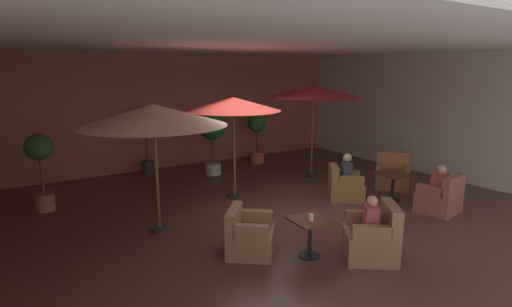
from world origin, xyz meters
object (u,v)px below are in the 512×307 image
Objects in this scene: armchair_front_right_north at (344,186)px; iced_drink_cup at (311,217)px; armchair_front_right_south at (392,175)px; armchair_front_left_east at (373,239)px; patio_umbrella_near_wall at (154,115)px; potted_tree_right_corner at (257,132)px; cafe_table_front_left at (310,228)px; cafe_table_front_right at (393,179)px; patio_umbrella_tall_red at (313,92)px; patron_by_window at (440,181)px; armchair_front_right_east at (441,198)px; potted_tree_mid_left at (212,131)px; potted_tree_mid_right at (40,161)px; potted_tree_left_corner at (146,128)px; patio_umbrella_center_beige at (234,105)px; armchair_front_left_north at (249,236)px; patron_with_friend at (371,216)px; patron_blue_shirt at (347,169)px.

iced_drink_cup is (-2.66, -1.92, 0.40)m from armchair_front_right_north.
armchair_front_right_south reaches higher than armchair_front_right_north.
armchair_front_left_east is 4.32m from patio_umbrella_near_wall.
cafe_table_front_left is at bearing -115.53° from potted_tree_right_corner.
cafe_table_front_right is at bearing 33.45° from armchair_front_left_east.
patio_umbrella_tall_red is 4.11m from patron_by_window.
armchair_front_right_east is at bearing -82.96° from potted_tree_right_corner.
potted_tree_mid_left is (-2.25, 1.75, -1.13)m from patio_umbrella_tall_red.
potted_tree_right_corner is at bearing 12.29° from potted_tree_mid_right.
potted_tree_left_corner reaches higher than iced_drink_cup.
potted_tree_mid_left is (0.52, 2.19, -0.93)m from patio_umbrella_center_beige.
potted_tree_right_corner reaches higher than armchair_front_left_north.
patron_by_window is (-0.70, -1.78, 0.37)m from armchair_front_right_south.
armchair_front_right_north is at bearing -108.57° from patio_umbrella_tall_red.
potted_tree_mid_right reaches higher than armchair_front_left_north.
potted_tree_mid_right is at bearing 124.96° from iced_drink_cup.
patio_umbrella_tall_red is 0.97× the size of patio_umbrella_near_wall.
patio_umbrella_center_beige is (0.52, 3.40, 1.74)m from cafe_table_front_left.
iced_drink_cup is (-0.04, -0.06, 0.22)m from cafe_table_front_left.
armchair_front_right_north is 4.77m from patio_umbrella_near_wall.
armchair_front_right_north is at bearing 19.66° from armchair_front_left_north.
armchair_front_left_north reaches higher than cafe_table_front_right.
armchair_front_right_east is 4.32m from patio_umbrella_tall_red.
iced_drink_cup is at bearing 147.89° from patron_with_friend.
patron_blue_shirt is at bearing -6.95° from patio_umbrella_near_wall.
cafe_table_front_left is at bearing -100.57° from potted_tree_mid_left.
potted_tree_mid_left is 3.07× the size of patron_with_friend.
armchair_front_left_north is 0.42× the size of patio_umbrella_tall_red.
armchair_front_right_south is 0.46× the size of patio_umbrella_center_beige.
patron_by_window is at bearing -58.13° from armchair_front_right_north.
armchair_front_left_north is 0.55× the size of potted_tree_left_corner.
patron_blue_shirt reaches higher than armchair_front_left_east.
cafe_table_front_right is 5.64m from patio_umbrella_near_wall.
patio_umbrella_near_wall is at bearing 175.76° from armchair_front_right_south.
iced_drink_cup is at bearing -55.31° from patio_umbrella_near_wall.
armchair_front_right_south is at bearing 34.43° from patron_with_friend.
patron_blue_shirt is (-0.63, -2.01, -1.69)m from patio_umbrella_tall_red.
patron_blue_shirt is at bearing 143.76° from cafe_table_front_right.
patron_blue_shirt is (4.38, -0.53, -1.48)m from patio_umbrella_near_wall.
armchair_front_right_north is 2.97m from patio_umbrella_tall_red.
cafe_table_front_left is at bearing 143.80° from armchair_front_left_east.
potted_tree_mid_left is 4.55m from potted_tree_mid_right.
cafe_table_front_left is 0.23m from iced_drink_cup.
patron_by_window is at bearing 2.90° from iced_drink_cup.
patron_by_window is at bearing -45.82° from patio_umbrella_center_beige.
armchair_front_left_east is at bearing -78.77° from potted_tree_left_corner.
patio_umbrella_tall_red is at bearing 71.43° from armchair_front_right_north.
patio_umbrella_tall_red is at bearing -81.75° from potted_tree_right_corner.
patron_by_window is at bearing -6.54° from armchair_front_left_north.
patron_with_friend is at bearing -107.86° from potted_tree_right_corner.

